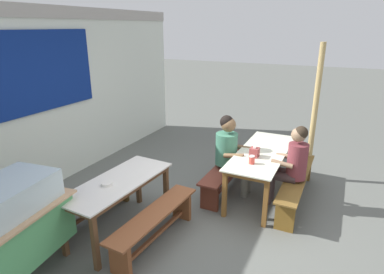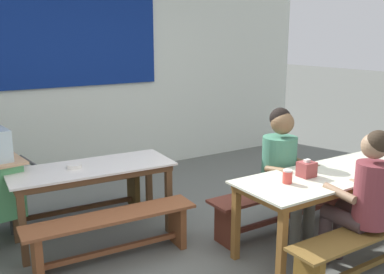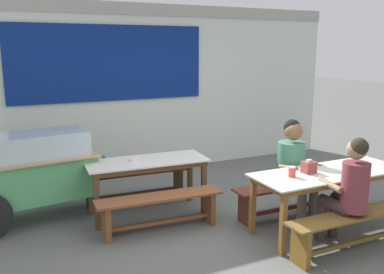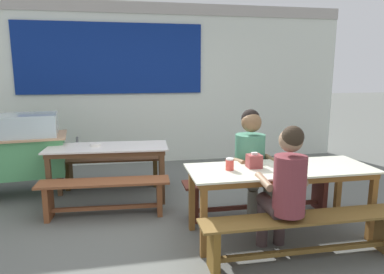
{
  "view_description": "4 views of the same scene",
  "coord_description": "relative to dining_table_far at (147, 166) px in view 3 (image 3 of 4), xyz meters",
  "views": [
    {
      "loc": [
        -3.62,
        -1.51,
        2.55
      ],
      "look_at": [
        0.32,
        0.38,
        1.06
      ],
      "focal_mm": 30.46,
      "sensor_mm": 36.0,
      "label": 1
    },
    {
      "loc": [
        -2.03,
        -2.94,
        1.95
      ],
      "look_at": [
        0.24,
        0.61,
        0.96
      ],
      "focal_mm": 40.34,
      "sensor_mm": 36.0,
      "label": 2
    },
    {
      "loc": [
        -2.38,
        -3.94,
        2.13
      ],
      "look_at": [
        -0.23,
        0.57,
        1.05
      ],
      "focal_mm": 38.52,
      "sensor_mm": 36.0,
      "label": 3
    },
    {
      "loc": [
        -0.5,
        -3.67,
        1.71
      ],
      "look_at": [
        0.27,
        0.2,
        0.95
      ],
      "focal_mm": 32.81,
      "sensor_mm": 36.0,
      "label": 4
    }
  ],
  "objects": [
    {
      "name": "ground_plane",
      "position": [
        0.71,
        -0.91,
        -0.65
      ],
      "size": [
        40.0,
        40.0,
        0.0
      ],
      "primitive_type": "plane",
      "color": "#5F615C"
    },
    {
      "name": "backdrop_wall",
      "position": [
        0.68,
        1.91,
        0.86
      ],
      "size": [
        7.31,
        0.23,
        2.87
      ],
      "color": "silver",
      "rests_on": "ground_plane"
    },
    {
      "name": "dining_table_far",
      "position": [
        0.0,
        0.0,
        0.0
      ],
      "size": [
        1.58,
        0.71,
        0.73
      ],
      "color": "silver",
      "rests_on": "ground_plane"
    },
    {
      "name": "dining_table_near",
      "position": [
        1.77,
        -1.38,
        0.01
      ],
      "size": [
        1.89,
        0.7,
        0.73
      ],
      "color": "beige",
      "rests_on": "ground_plane"
    },
    {
      "name": "bench_far_back",
      "position": [
        0.03,
        0.54,
        -0.36
      ],
      "size": [
        1.5,
        0.4,
        0.43
      ],
      "color": "#52311A",
      "rests_on": "ground_plane"
    },
    {
      "name": "bench_far_front",
      "position": [
        -0.03,
        -0.54,
        -0.35
      ],
      "size": [
        1.53,
        0.4,
        0.43
      ],
      "color": "brown",
      "rests_on": "ground_plane"
    },
    {
      "name": "bench_near_back",
      "position": [
        1.77,
        -0.84,
        -0.35
      ],
      "size": [
        1.82,
        0.33,
        0.43
      ],
      "color": "#5E2C21",
      "rests_on": "ground_plane"
    },
    {
      "name": "bench_near_front",
      "position": [
        1.76,
        -1.93,
        -0.36
      ],
      "size": [
        1.91,
        0.3,
        0.43
      ],
      "color": "brown",
      "rests_on": "ground_plane"
    },
    {
      "name": "food_cart",
      "position": [
        -1.33,
        0.41,
        0.02
      ],
      "size": [
        1.89,
        0.94,
        1.12
      ],
      "color": "#52A364",
      "rests_on": "ground_plane"
    },
    {
      "name": "person_near_front",
      "position": [
        1.59,
        -1.84,
        0.05
      ],
      "size": [
        0.4,
        0.55,
        1.25
      ],
      "color": "#403031",
      "rests_on": "ground_plane"
    },
    {
      "name": "person_right_near_table",
      "position": [
        1.64,
        -0.9,
        0.08
      ],
      "size": [
        0.46,
        0.57,
        1.27
      ],
      "color": "#616156",
      "rests_on": "ground_plane"
    },
    {
      "name": "tissue_box",
      "position": [
        1.5,
        -1.32,
        0.15
      ],
      "size": [
        0.14,
        0.13,
        0.16
      ],
      "color": "brown",
      "rests_on": "dining_table_near"
    },
    {
      "name": "condiment_jar",
      "position": [
        1.23,
        -1.36,
        0.14
      ],
      "size": [
        0.08,
        0.08,
        0.12
      ],
      "color": "#DC463D",
      "rests_on": "dining_table_near"
    },
    {
      "name": "soup_bowl",
      "position": [
        -0.16,
        0.04,
        0.1
      ],
      "size": [
        0.14,
        0.14,
        0.04
      ],
      "primitive_type": "cylinder",
      "color": "silver",
      "rests_on": "dining_table_far"
    }
  ]
}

